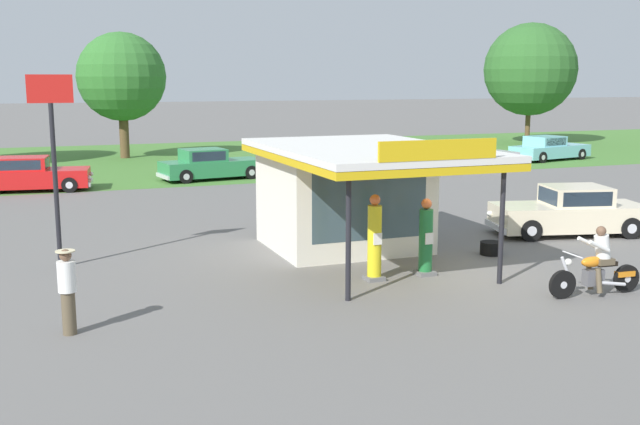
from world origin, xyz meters
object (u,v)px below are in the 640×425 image
Objects in this scene: bystander_strolling_foreground at (67,289)px; spare_tire_stack at (491,248)px; gas_pump_nearside at (374,241)px; motorcycle_with_rider at (597,267)px; bystander_leaning_by_kiosk at (272,180)px; parked_car_back_row_centre at (549,149)px; gas_pump_offside at (426,240)px; parked_car_back_row_centre_left at (210,165)px; roadside_pole_sign at (53,138)px; featured_classic_sedan at (570,213)px; parked_car_back_row_right at (469,158)px; parked_car_back_row_left at (30,175)px; parked_car_back_row_far_right at (332,158)px.

spare_tire_stack is at bearing 13.86° from bystander_strolling_foreground.
motorcycle_with_rider is (4.10, -2.96, -0.31)m from gas_pump_nearside.
gas_pump_nearside is at bearing -95.06° from bystander_leaning_by_kiosk.
gas_pump_nearside is at bearing -135.33° from parked_car_back_row_centre.
gas_pump_offside reaches higher than parked_car_back_row_centre_left.
parked_car_back_row_centre_left is 17.56m from roadside_pole_sign.
parked_car_back_row_centre_left reaches higher than spare_tire_stack.
gas_pump_nearside reaches higher than gas_pump_offside.
featured_classic_sedan reaches higher than parked_car_back_row_right.
bystander_strolling_foreground is at bearing -90.30° from roadside_pole_sign.
bystander_leaning_by_kiosk reaches higher than motorcycle_with_rider.
gas_pump_offside is at bearing -63.95° from parked_car_back_row_left.
gas_pump_nearside reaches higher than bystander_leaning_by_kiosk.
featured_classic_sedan is 22.78m from parked_car_back_row_centre.
parked_car_back_row_centre_left is at bearing 88.74° from gas_pump_nearside.
parked_car_back_row_left reaches higher than spare_tire_stack.
parked_car_back_row_far_right is at bearing 92.92° from featured_classic_sedan.
parked_car_back_row_far_right is 26.13m from bystander_strolling_foreground.
gas_pump_nearside is 4.41m from spare_tire_stack.
parked_car_back_row_centre_left reaches higher than parked_car_back_row_left.
parked_car_back_row_centre_left is (0.43, 19.69, -0.29)m from gas_pump_nearside.
parked_car_back_row_centre_left reaches higher than parked_car_back_row_right.
parked_car_back_row_centre_left is 18.80m from spare_tire_stack.
gas_pump_offside reaches higher than bystander_strolling_foreground.
bystander_strolling_foreground is (-15.07, -4.26, 0.20)m from featured_classic_sedan.
gas_pump_offside is 11.63m from bystander_leaning_by_kiosk.
featured_classic_sedan is 15.66m from bystander_strolling_foreground.
parked_car_back_row_centre is at bearing 46.59° from gas_pump_offside.
parked_car_back_row_left is 14.96m from parked_car_back_row_far_right.
gas_pump_offside is 22.16m from parked_car_back_row_right.
gas_pump_offside is 0.82× the size of motorcycle_with_rider.
gas_pump_offside is at bearing -155.30° from spare_tire_stack.
gas_pump_offside is 7.17m from featured_classic_sedan.
parked_car_back_row_far_right is at bearing 57.17° from bystander_strolling_foreground.
motorcycle_with_rider is 1.34× the size of bystander_leaning_by_kiosk.
gas_pump_nearside is 0.40× the size of parked_car_back_row_centre_left.
spare_tire_stack is at bearing -78.60° from parked_car_back_row_centre_left.
bystander_strolling_foreground is at bearing -122.83° from parked_car_back_row_far_right.
bystander_leaning_by_kiosk is (0.60, -8.07, 0.25)m from parked_car_back_row_centre_left.
featured_classic_sedan is 16.59m from parked_car_back_row_right.
parked_car_back_row_far_right is (6.67, 0.76, 0.02)m from parked_car_back_row_centre_left.
gas_pump_nearside is at bearing -163.01° from spare_tire_stack.
bystander_leaning_by_kiosk reaches higher than bystander_strolling_foreground.
spare_tire_stack is (11.90, -17.44, -0.51)m from parked_car_back_row_left.
bystander_strolling_foreground is 15.42m from bystander_leaning_by_kiosk.
gas_pump_nearside is 0.38× the size of parked_car_back_row_centre.
gas_pump_nearside is at bearing -67.49° from parked_car_back_row_left.
gas_pump_offside reaches higher than bystander_leaning_by_kiosk.
parked_car_back_row_centre is 14.33m from parked_car_back_row_far_right.
parked_car_back_row_right is (12.60, 18.23, -0.19)m from gas_pump_offside.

